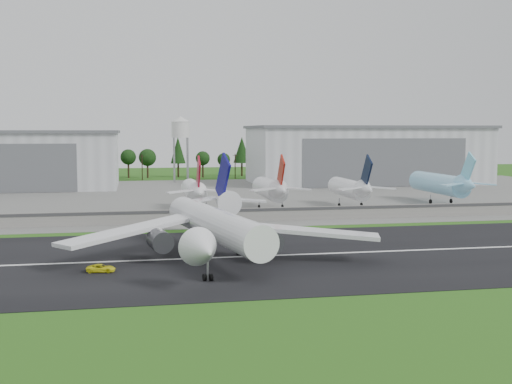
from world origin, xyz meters
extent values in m
plane|color=#1D5614|center=(0.00, 0.00, 0.00)|extent=(600.00, 600.00, 0.00)
cube|color=black|center=(0.00, 10.00, 0.05)|extent=(320.00, 60.00, 0.10)
cube|color=white|center=(0.00, 10.00, 0.11)|extent=(220.00, 1.00, 0.02)
cube|color=slate|center=(0.00, 120.00, 0.05)|extent=(320.00, 150.00, 0.10)
cube|color=gray|center=(0.00, 55.00, 1.75)|extent=(240.00, 0.50, 3.50)
cube|color=#38383A|center=(0.00, 54.70, 3.00)|extent=(240.00, 0.12, 0.70)
cube|color=silver|center=(75.00, 165.00, 12.00)|extent=(100.00, 45.00, 24.00)
cube|color=#595B60|center=(75.00, 165.00, 24.60)|extent=(102.00, 47.00, 1.20)
cube|color=#595B60|center=(75.00, 142.35, 10.08)|extent=(70.00, 0.30, 19.68)
cylinder|color=#99999E|center=(-8.00, 182.00, 10.00)|extent=(0.50, 0.50, 20.00)
cylinder|color=#99999E|center=(-2.00, 188.00, 10.00)|extent=(0.50, 0.50, 20.00)
cylinder|color=silver|center=(-5.00, 185.00, 23.50)|extent=(8.00, 8.00, 7.00)
cone|color=silver|center=(-5.00, 185.00, 28.20)|extent=(8.40, 8.40, 2.40)
cylinder|color=white|center=(-11.72, 10.00, 6.20)|extent=(14.09, 44.30, 5.80)
cone|color=white|center=(-16.50, -14.54, 6.20)|extent=(6.84, 7.00, 5.80)
cone|color=white|center=(-6.67, 36.01, 7.40)|extent=(7.13, 9.89, 5.51)
cube|color=#0E0B67|center=(-6.76, 35.52, 12.70)|extent=(2.31, 9.46, 11.13)
cube|color=white|center=(2.62, 5.17, 5.40)|extent=(28.37, 13.44, 2.65)
cylinder|color=#333338|center=(-3.07, 4.75, 3.80)|extent=(4.78, 6.12, 3.80)
cube|color=white|center=(-1.85, 34.57, 7.80)|extent=(9.33, 4.27, 0.98)
cube|color=white|center=(-26.83, 10.90, 5.40)|extent=(25.21, 21.88, 2.65)
cylinder|color=#333338|center=(-21.72, 8.38, 3.80)|extent=(4.78, 6.12, 3.80)
cube|color=white|center=(-11.67, 36.48, 7.80)|extent=(9.43, 7.16, 0.98)
cube|color=#99999E|center=(-12.49, 6.07, 1.70)|extent=(15.54, 31.36, 3.20)
cylinder|color=black|center=(-15.57, 13.80, 0.85)|extent=(0.68, 1.55, 1.50)
imported|color=yellow|center=(-31.51, 1.72, 0.74)|extent=(4.91, 2.80, 1.29)
cylinder|color=white|center=(-9.18, 80.00, 5.72)|extent=(5.44, 24.00, 5.44)
cone|color=white|center=(-9.18, 64.50, 6.72)|extent=(5.17, 7.00, 5.17)
cube|color=maroon|center=(-9.18, 65.00, 11.52)|extent=(0.45, 8.59, 10.02)
cylinder|color=#99999E|center=(-12.68, 78.00, 1.50)|extent=(0.32, 0.32, 3.00)
cylinder|color=#99999E|center=(-5.68, 78.00, 1.50)|extent=(0.32, 0.32, 3.00)
cylinder|color=black|center=(-12.68, 78.00, 0.80)|extent=(0.40, 1.40, 1.40)
cylinder|color=silver|center=(13.19, 80.00, 5.89)|extent=(5.78, 24.00, 5.78)
cone|color=silver|center=(13.19, 64.50, 6.89)|extent=(5.49, 7.00, 5.49)
cube|color=#99160B|center=(13.19, 65.00, 11.69)|extent=(0.45, 8.59, 10.02)
cylinder|color=#99999E|center=(9.69, 78.00, 1.50)|extent=(0.32, 0.32, 3.00)
cylinder|color=#99999E|center=(16.69, 78.00, 1.50)|extent=(0.32, 0.32, 3.00)
cylinder|color=black|center=(9.69, 78.00, 0.80)|extent=(0.40, 1.40, 1.40)
cylinder|color=white|center=(37.56, 80.00, 5.71)|extent=(5.41, 24.00, 5.41)
cone|color=white|center=(37.56, 64.50, 6.71)|extent=(5.14, 7.00, 5.14)
cube|color=black|center=(37.56, 65.00, 11.51)|extent=(0.45, 8.59, 10.02)
cylinder|color=#99999E|center=(34.06, 78.00, 1.50)|extent=(0.32, 0.32, 3.00)
cylinder|color=#99999E|center=(41.06, 78.00, 1.50)|extent=(0.32, 0.32, 3.00)
cylinder|color=black|center=(34.06, 78.00, 0.80)|extent=(0.40, 1.40, 1.40)
cylinder|color=#90D5F8|center=(69.28, 85.00, 6.21)|extent=(6.41, 30.00, 6.41)
cone|color=#90D5F8|center=(69.28, 66.50, 7.21)|extent=(6.09, 7.00, 6.09)
cube|color=#75D2EF|center=(69.28, 67.00, 12.01)|extent=(0.45, 8.59, 10.02)
cylinder|color=#99999E|center=(65.78, 83.00, 1.50)|extent=(0.32, 0.32, 3.00)
cylinder|color=#99999E|center=(72.78, 83.00, 1.50)|extent=(0.32, 0.32, 3.00)
cylinder|color=black|center=(65.78, 83.00, 0.80)|extent=(0.40, 1.40, 1.40)
camera|label=1|loc=(-26.06, -103.64, 22.99)|focal=45.00mm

